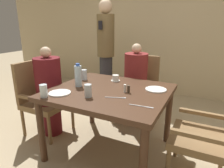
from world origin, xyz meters
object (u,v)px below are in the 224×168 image
(chair_right_side, at_px, (212,132))
(glass_tall_mid, at_px, (88,91))
(water_bottle, at_px, (78,76))
(glass_tall_near, at_px, (84,75))
(plate_main_right, at_px, (156,89))
(teacup_with_saucer, at_px, (116,78))
(diner_in_far_chair, at_px, (135,84))
(glass_tall_far, at_px, (44,91))
(chair_far_side, at_px, (139,86))
(chair_left_side, at_px, (42,96))
(diner_in_left_chair, at_px, (49,91))
(plate_main_left, at_px, (60,93))
(standing_host, at_px, (106,49))

(chair_right_side, distance_m, glass_tall_mid, 1.16)
(water_bottle, height_order, glass_tall_near, water_bottle)
(plate_main_right, distance_m, glass_tall_mid, 0.72)
(chair_right_side, bearing_deg, glass_tall_mid, -165.76)
(teacup_with_saucer, relative_size, water_bottle, 0.43)
(chair_right_side, distance_m, plate_main_right, 0.65)
(chair_right_side, relative_size, glass_tall_mid, 7.59)
(diner_in_far_chair, bearing_deg, glass_tall_far, -110.00)
(chair_far_side, xyz_separation_m, teacup_with_saucer, (-0.09, -0.60, 0.27))
(chair_left_side, bearing_deg, plate_main_right, 8.58)
(chair_far_side, distance_m, plate_main_right, 0.87)
(diner_in_left_chair, xyz_separation_m, plate_main_right, (1.29, 0.22, 0.16))
(diner_in_left_chair, bearing_deg, glass_tall_mid, -19.80)
(diner_in_far_chair, xyz_separation_m, plate_main_left, (-0.39, -1.11, 0.15))
(diner_in_left_chair, xyz_separation_m, glass_tall_far, (0.40, -0.47, 0.21))
(plate_main_left, distance_m, glass_tall_mid, 0.32)
(diner_in_left_chair, relative_size, glass_tall_mid, 9.14)
(chair_far_side, relative_size, glass_tall_far, 7.59)
(chair_far_side, bearing_deg, plate_main_left, -107.42)
(chair_right_side, xyz_separation_m, teacup_with_saucer, (-1.09, 0.33, 0.27))
(plate_main_right, relative_size, glass_tall_near, 1.76)
(glass_tall_mid, bearing_deg, diner_in_far_chair, 85.32)
(glass_tall_far, bearing_deg, chair_far_side, 71.94)
(chair_right_side, relative_size, plate_main_left, 4.31)
(chair_left_side, xyz_separation_m, chair_right_side, (2.00, 0.00, 0.00))
(diner_in_far_chair, distance_m, glass_tall_near, 0.77)
(diner_in_far_chair, bearing_deg, chair_left_side, -141.77)
(plate_main_left, height_order, teacup_with_saucer, teacup_with_saucer)
(diner_in_far_chair, distance_m, chair_right_side, 1.28)
(glass_tall_near, distance_m, glass_tall_far, 0.68)
(diner_in_far_chair, bearing_deg, diner_in_left_chair, -137.30)
(glass_tall_near, bearing_deg, glass_tall_far, -89.62)
(diner_in_left_chair, relative_size, teacup_with_saucer, 10.28)
(plate_main_right, xyz_separation_m, teacup_with_saucer, (-0.53, 0.12, 0.03))
(diner_in_far_chair, relative_size, standing_host, 0.64)
(chair_far_side, height_order, glass_tall_near, chair_far_side)
(chair_far_side, xyz_separation_m, glass_tall_near, (-0.46, -0.73, 0.29))
(chair_far_side, bearing_deg, water_bottle, -110.69)
(standing_host, bearing_deg, water_bottle, -73.71)
(diner_in_left_chair, height_order, diner_in_far_chair, diner_in_far_chair)
(standing_host, xyz_separation_m, plate_main_right, (1.21, -1.13, -0.22))
(chair_left_side, distance_m, plate_main_right, 1.47)
(diner_in_left_chair, relative_size, chair_far_side, 1.20)
(chair_far_side, relative_size, teacup_with_saucer, 8.54)
(chair_left_side, xyz_separation_m, diner_in_far_chair, (1.00, 0.79, 0.08))
(plate_main_right, xyz_separation_m, water_bottle, (-0.80, -0.26, 0.11))
(chair_left_side, xyz_separation_m, plate_main_left, (0.61, -0.32, 0.24))
(chair_far_side, relative_size, chair_right_side, 1.00)
(chair_far_side, xyz_separation_m, water_bottle, (-0.37, -0.97, 0.35))
(chair_far_side, bearing_deg, standing_host, 151.81)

